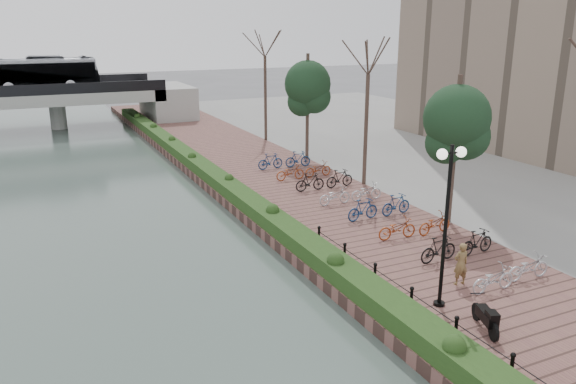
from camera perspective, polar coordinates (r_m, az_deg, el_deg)
promenade at (r=31.06m, az=-0.04°, el=0.25°), size 8.00×75.00×0.50m
inland_pavement at (r=40.33m, az=21.04°, el=2.93°), size 24.00×75.00×0.50m
hedge at (r=31.97m, az=-7.48°, el=1.60°), size 1.10×56.00×0.60m
chain_fence at (r=17.28m, az=14.46°, el=-11.91°), size 0.10×14.10×0.70m
lamppost at (r=17.27m, az=15.98°, el=-0.09°), size 1.02×0.32×5.14m
motorcycle at (r=17.40m, az=19.42°, el=-11.79°), size 0.91×1.50×0.89m
pedestrian at (r=19.89m, az=17.15°, el=-6.98°), size 0.58×0.42×1.50m
bicycle_parking at (r=26.91m, az=7.89°, el=-0.87°), size 2.40×19.89×1.00m
street_trees at (r=28.24m, az=11.59°, el=5.45°), size 3.20×37.12×6.80m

